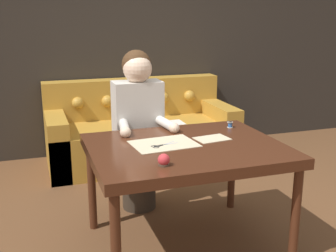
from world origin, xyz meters
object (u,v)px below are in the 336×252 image
Objects in this scene: dining_table at (186,155)px; person at (138,129)px; couch at (140,133)px; scissors at (160,146)px; pin_cushion at (164,160)px; thread_spool at (230,125)px.

person is at bearing 102.82° from dining_table.
couch reaches higher than dining_table.
scissors is (-0.17, 0.03, 0.07)m from dining_table.
scissors is 0.37m from pin_cushion.
thread_spool is (0.48, 0.31, 0.09)m from dining_table.
person is at bearing 83.88° from pin_cushion.
couch reaches higher than thread_spool.
dining_table is at bearing -95.07° from couch.
couch is 10.25× the size of scissors.
person reaches higher than dining_table.
dining_table is at bearing -77.18° from person.
pin_cushion is at bearing -104.02° from scissors.
couch is 1.28m from person.
pin_cushion is (-0.74, -0.64, 0.01)m from thread_spool.
thread_spool is 0.98m from pin_cushion.
couch is (0.16, 1.86, -0.36)m from dining_table.
pin_cushion is (-0.11, -1.01, 0.08)m from person.
dining_table is at bearing -146.90° from thread_spool.
scissors is 0.71m from thread_spool.
pin_cushion is at bearing -128.76° from dining_table.
scissors is (-0.02, -0.65, 0.05)m from person.
pin_cushion is (-0.09, -0.36, 0.03)m from scissors.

